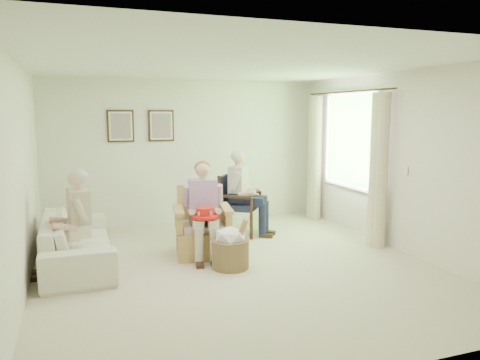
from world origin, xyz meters
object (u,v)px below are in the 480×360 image
Objects in this scene: person_wicker at (204,204)px; red_hat at (205,214)px; wicker_armchair at (202,233)px; sofa at (77,241)px; wood_armchair at (238,201)px; person_dark at (242,187)px; hatbox at (231,247)px; person_sofa at (76,216)px.

red_hat is at bearing -92.34° from person_wicker.
sofa is at bearing -174.96° from wicker_armchair.
wood_armchair is at bearing 56.97° from wicker_armchair.
wicker_armchair is 0.44× the size of sofa.
person_wicker is 3.51× the size of red_hat.
sofa is at bearing 144.30° from wood_armchair.
hatbox is (-0.71, -1.52, -0.53)m from person_dark.
person_dark reaches higher than wicker_armchair.
wood_armchair is at bearing 60.48° from person_wicker.
sofa is 1.74m from red_hat.
wicker_armchair is 0.74× the size of person_wicker.
person_sofa reaches higher than hatbox.
person_dark is (0.90, 0.82, 0.50)m from wicker_armchair.
hatbox is at bearing 69.06° from person_sofa.
person_sofa reaches higher than red_hat.
hatbox is (1.87, -0.84, -0.04)m from sofa.
person_sofa is at bearing 148.41° from person_dark.
wicker_armchair is at bearing -94.53° from sofa.
wood_armchair is 1.44m from person_wicker.
person_sofa reaches higher than sofa.
person_dark is at bearing 55.98° from person_wicker.
person_sofa is 1.64m from red_hat.
person_sofa is at bearing 151.43° from wood_armchair.
wicker_armchair is 2.59× the size of red_hat.
person_dark is 3.66× the size of red_hat.
person_dark is (0.90, 0.95, 0.04)m from person_wicker.
wood_armchair reaches higher than sofa.
person_dark is 1.49m from red_hat.
wicker_armchair is 1.31m from person_dark.
red_hat is at bearing 79.73° from person_sofa.
person_sofa is at bearing -166.68° from person_wicker.
hatbox is at bearing -166.63° from wood_armchair.
person_sofa reaches higher than wood_armchair.
person_dark reaches higher than sofa.
wood_armchair is 2.61× the size of red_hat.
sofa is at bearing 164.07° from red_hat.
person_sofa is at bearing -162.33° from wicker_armchair.
hatbox is at bearing -168.77° from person_dark.
person_wicker is 1.85× the size of hatbox.
person_dark is 2.79m from person_sofa.
wood_armchair is 1.62m from red_hat.
person_wicker reaches higher than person_sofa.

